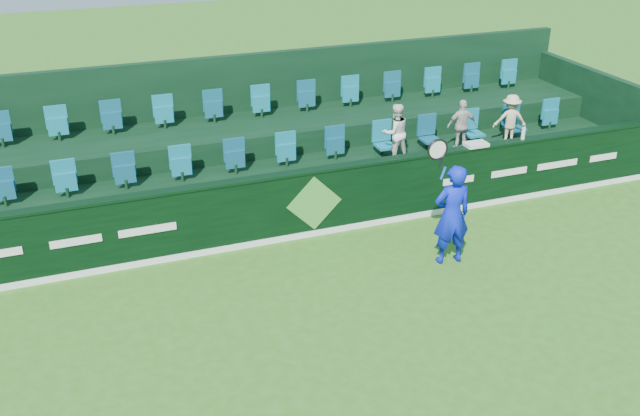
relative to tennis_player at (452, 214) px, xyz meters
name	(u,v)px	position (x,y,z in m)	size (l,w,h in m)	color
ground	(405,354)	(-1.93, -2.16, -0.95)	(60.00, 60.00, 0.00)	#336A19
sponsor_hoarding	(312,202)	(-1.93, 1.84, -0.27)	(16.00, 0.25, 1.35)	black
stand_tier_front	(294,193)	(-1.93, 2.94, -0.55)	(16.00, 2.00, 0.80)	black
stand_tier_back	(267,149)	(-1.93, 4.84, -0.30)	(16.00, 1.80, 1.30)	black
stand_rear	(261,120)	(-1.93, 5.28, 0.27)	(16.00, 4.10, 2.60)	black
seat_row_front	(287,154)	(-1.93, 3.34, 0.15)	(13.50, 0.50, 0.60)	#12768C
seat_row_back	(262,105)	(-1.93, 5.14, 0.65)	(13.50, 0.50, 0.60)	#12768C
tennis_player	(452,214)	(0.00, 0.00, 0.00)	(1.03, 0.50, 2.49)	#0C1ED3
spectator_left	(395,132)	(0.31, 2.96, 0.47)	(0.60, 0.46, 1.23)	white
spectator_middle	(462,125)	(1.90, 2.96, 0.43)	(0.67, 0.28, 1.14)	beige
spectator_right	(510,119)	(3.13, 2.96, 0.42)	(0.73, 0.42, 1.13)	beige
towel	(476,144)	(1.57, 1.84, 0.44)	(0.46, 0.30, 0.07)	silver
drinks_bottle	(523,133)	(2.67, 1.84, 0.53)	(0.08, 0.08, 0.25)	silver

